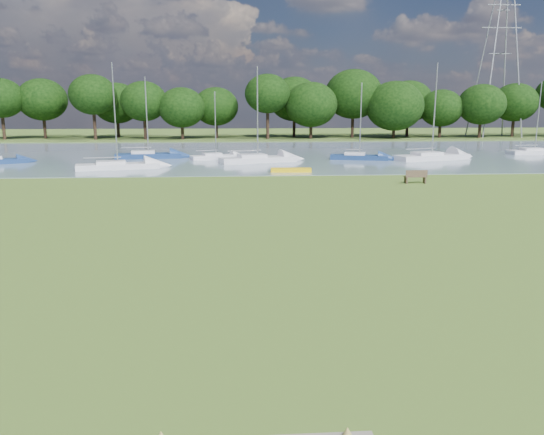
{
  "coord_description": "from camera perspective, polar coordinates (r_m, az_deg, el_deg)",
  "views": [
    {
      "loc": [
        -0.2,
        -20.51,
        5.66
      ],
      "look_at": [
        1.07,
        -2.0,
        1.71
      ],
      "focal_mm": 35.0,
      "sensor_mm": 36.0,
      "label": 1
    }
  ],
  "objects": [
    {
      "name": "ground",
      "position": [
        21.28,
        -3.25,
        -3.41
      ],
      "size": [
        220.0,
        220.0,
        0.0
      ],
      "primitive_type": "plane",
      "color": "olive"
    },
    {
      "name": "river",
      "position": [
        62.77,
        -3.76,
        6.84
      ],
      "size": [
        220.0,
        40.0,
        0.1
      ],
      "primitive_type": "cube",
      "color": "slate",
      "rests_on": "ground"
    },
    {
      "name": "far_bank",
      "position": [
        92.69,
        -3.84,
        8.51
      ],
      "size": [
        220.0,
        20.0,
        0.4
      ],
      "primitive_type": "cube",
      "color": "#4C6626",
      "rests_on": "ground"
    },
    {
      "name": "riverbank_bench",
      "position": [
        40.27,
        15.2,
        4.26
      ],
      "size": [
        1.64,
        0.53,
        1.0
      ],
      "rotation": [
        0.0,
        0.0,
        0.02
      ],
      "color": "brown",
      "rests_on": "ground"
    },
    {
      "name": "kayak",
      "position": [
        45.28,
        2.06,
        5.13
      ],
      "size": [
        3.48,
        0.98,
        0.34
      ],
      "primitive_type": "cube",
      "rotation": [
        0.0,
        0.0,
        -0.05
      ],
      "color": "yellow",
      "rests_on": "river"
    },
    {
      "name": "pylon",
      "position": [
        101.88,
        23.53,
        18.47
      ],
      "size": [
        6.8,
        4.76,
        29.79
      ],
      "color": "gray",
      "rests_on": "far_bank"
    },
    {
      "name": "tree_line",
      "position": [
        88.93,
        1.62,
        12.48
      ],
      "size": [
        158.88,
        8.85,
        10.71
      ],
      "color": "black",
      "rests_on": "far_bank"
    },
    {
      "name": "sailboat_0",
      "position": [
        52.83,
        -1.64,
        6.48
      ],
      "size": [
        7.88,
        4.33,
        9.25
      ],
      "rotation": [
        0.0,
        0.0,
        0.31
      ],
      "color": "silver",
      "rests_on": "river"
    },
    {
      "name": "sailboat_1",
      "position": [
        56.4,
        -6.1,
        6.67
      ],
      "size": [
        5.51,
        3.25,
        6.94
      ],
      "rotation": [
        0.0,
        0.0,
        0.35
      ],
      "color": "silver",
      "rests_on": "river"
    },
    {
      "name": "sailboat_3",
      "position": [
        58.39,
        -13.22,
        6.69
      ],
      "size": [
        7.08,
        2.81,
        8.47
      ],
      "rotation": [
        0.0,
        0.0,
        0.13
      ],
      "color": "navy",
      "rests_on": "river"
    },
    {
      "name": "sailboat_5",
      "position": [
        49.4,
        -16.35,
        5.54
      ],
      "size": [
        7.42,
        3.72,
        9.18
      ],
      "rotation": [
        0.0,
        0.0,
        0.25
      ],
      "color": "silver",
      "rests_on": "river"
    },
    {
      "name": "sailboat_6",
      "position": [
        57.74,
        16.74,
        6.45
      ],
      "size": [
        8.46,
        4.81,
        9.76
      ],
      "rotation": [
        0.0,
        0.0,
        0.33
      ],
      "color": "silver",
      "rests_on": "river"
    },
    {
      "name": "sailboat_7",
      "position": [
        68.9,
        26.37,
        6.49
      ],
      "size": [
        6.56,
        2.62,
        8.18
      ],
      "rotation": [
        0.0,
        0.0,
        0.13
      ],
      "color": "silver",
      "rests_on": "river"
    },
    {
      "name": "sailboat_8",
      "position": [
        56.32,
        9.31,
        6.62
      ],
      "size": [
        6.16,
        3.33,
        7.8
      ],
      "rotation": [
        0.0,
        0.0,
        -0.3
      ],
      "color": "navy",
      "rests_on": "river"
    }
  ]
}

